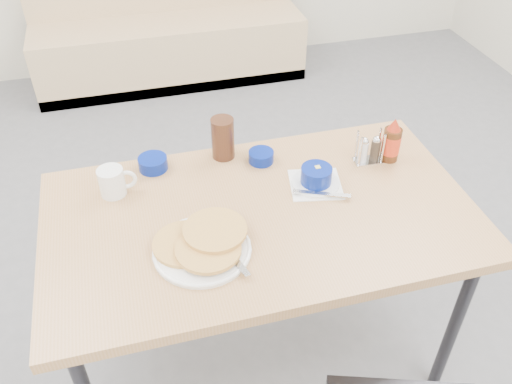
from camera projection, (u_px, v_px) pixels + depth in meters
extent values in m
cube|color=tan|center=(171.00, 50.00, 3.94)|extent=(1.90, 0.55, 0.45)
cube|color=#2D2D33|center=(173.00, 73.00, 4.06)|extent=(1.90, 0.55, 0.08)
cube|color=#B08151|center=(261.00, 217.00, 1.78)|extent=(1.40, 0.80, 0.04)
cylinder|color=#2D2D33|center=(454.00, 325.00, 1.90)|extent=(0.04, 0.04, 0.72)
cylinder|color=#2D2D33|center=(87.00, 263.00, 2.13)|extent=(0.04, 0.04, 0.72)
cylinder|color=#2D2D33|center=(377.00, 209.00, 2.38)|extent=(0.04, 0.04, 0.72)
cylinder|color=white|center=(202.00, 250.00, 1.62)|extent=(0.29, 0.29, 0.01)
cylinder|color=#E7B257|center=(185.00, 243.00, 1.62)|extent=(0.20, 0.20, 0.01)
cylinder|color=#E7B257|center=(208.00, 249.00, 1.59)|extent=(0.20, 0.20, 0.01)
cylinder|color=#E7B257|center=(215.00, 230.00, 1.63)|extent=(0.20, 0.20, 0.01)
cube|color=silver|center=(237.00, 261.00, 1.57)|extent=(0.05, 0.13, 0.01)
cylinder|color=white|center=(112.00, 182.00, 1.81)|extent=(0.09, 0.09, 0.10)
cylinder|color=black|center=(110.00, 171.00, 1.78)|extent=(0.07, 0.07, 0.00)
torus|color=white|center=(126.00, 180.00, 1.81)|extent=(0.07, 0.02, 0.07)
cube|color=white|center=(315.00, 184.00, 1.87)|extent=(0.20, 0.20, 0.00)
cylinder|color=white|center=(316.00, 183.00, 1.87)|extent=(0.16, 0.16, 0.01)
cylinder|color=navy|center=(316.00, 175.00, 1.85)|extent=(0.11, 0.11, 0.06)
cylinder|color=white|center=(317.00, 170.00, 1.83)|extent=(0.10, 0.10, 0.01)
cube|color=#F4DB60|center=(318.00, 168.00, 1.83)|extent=(0.02, 0.02, 0.01)
cube|color=silver|center=(322.00, 194.00, 1.81)|extent=(0.19, 0.09, 0.00)
cylinder|color=navy|center=(153.00, 163.00, 1.93)|extent=(0.10, 0.10, 0.05)
cylinder|color=navy|center=(261.00, 157.00, 1.97)|extent=(0.09, 0.09, 0.04)
cylinder|color=#3B1F13|center=(223.00, 138.00, 1.96)|extent=(0.10, 0.10, 0.16)
cube|color=silver|center=(368.00, 160.00, 1.98)|extent=(0.10, 0.06, 0.00)
cylinder|color=silver|center=(361.00, 151.00, 1.92)|extent=(0.01, 0.01, 0.12)
cylinder|color=silver|center=(383.00, 149.00, 1.93)|extent=(0.01, 0.01, 0.12)
cylinder|color=silver|center=(356.00, 145.00, 1.95)|extent=(0.01, 0.01, 0.12)
cylinder|color=silver|center=(379.00, 142.00, 1.96)|extent=(0.01, 0.01, 0.12)
cylinder|color=silver|center=(363.00, 152.00, 1.95)|extent=(0.03, 0.03, 0.08)
cylinder|color=#3F3326|center=(375.00, 150.00, 1.96)|extent=(0.03, 0.03, 0.08)
cylinder|color=#47230F|center=(391.00, 144.00, 1.95)|extent=(0.06, 0.06, 0.13)
cylinder|color=#E7411A|center=(391.00, 144.00, 1.95)|extent=(0.07, 0.07, 0.07)
cone|color=#AD2610|center=(395.00, 124.00, 1.90)|extent=(0.05, 0.05, 0.04)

